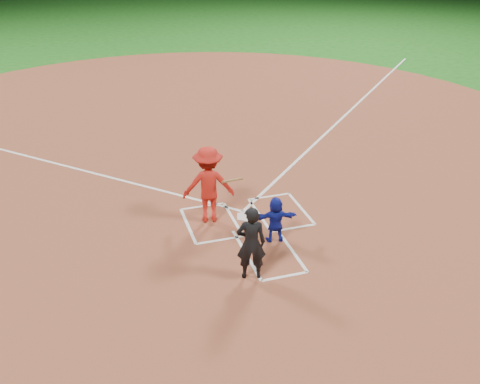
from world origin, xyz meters
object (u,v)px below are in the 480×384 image
object	(u,v)px
home_plate	(246,217)
umpire	(251,243)
catcher	(275,219)
batter_at_plate	(209,185)

from	to	relation	value
home_plate	umpire	size ratio (longest dim) A/B	0.34
catcher	batter_at_plate	world-z (taller)	batter_at_plate
umpire	batter_at_plate	xyz separation A→B (m)	(-0.25, 2.73, 0.15)
home_plate	batter_at_plate	bearing A→B (deg)	-9.29
catcher	umpire	xyz separation A→B (m)	(-1.04, -1.25, 0.29)
catcher	home_plate	bearing A→B (deg)	-66.23
home_plate	batter_at_plate	distance (m)	1.42
catcher	batter_at_plate	distance (m)	2.01
catcher	umpire	distance (m)	1.66
umpire	home_plate	bearing A→B (deg)	-91.53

